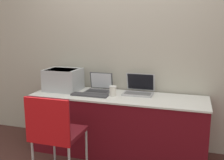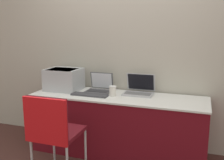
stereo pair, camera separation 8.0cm
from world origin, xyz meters
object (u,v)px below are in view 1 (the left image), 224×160
printer (63,79)px  external_keyboard (90,95)px  laptop_left (99,88)px  chair (54,128)px  laptop_right (139,89)px  coffee_cup (113,91)px

printer → external_keyboard: size_ratio=0.96×
laptop_left → printer: bearing=-172.4°
printer → chair: bearing=-68.5°
laptop_right → printer: bearing=-173.6°
laptop_right → coffee_cup: 0.33m
printer → laptop_left: 0.48m
coffee_cup → chair: chair is taller
chair → laptop_right: bearing=56.5°
printer → laptop_right: size_ratio=1.20×
laptop_left → chair: bearing=-98.4°
laptop_left → external_keyboard: 0.24m
coffee_cup → chair: 0.87m
laptop_right → coffee_cup: bearing=-144.7°
printer → laptop_left: (0.47, 0.06, -0.10)m
laptop_left → external_keyboard: (-0.04, -0.23, -0.04)m
chair → coffee_cup: bearing=64.7°
printer → chair: (0.33, -0.85, -0.30)m
laptop_right → chair: size_ratio=0.40×
external_keyboard → coffee_cup: 0.28m
laptop_left → laptop_right: laptop_right is taller
laptop_right → external_keyboard: size_ratio=0.81×
chair → laptop_left: bearing=81.6°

